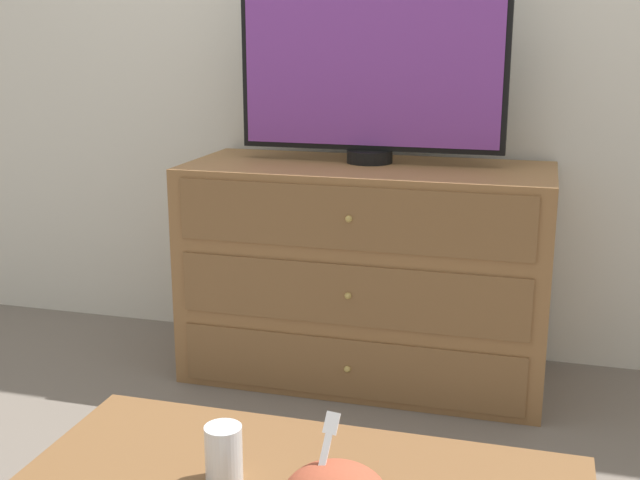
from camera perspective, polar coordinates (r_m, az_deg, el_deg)
name	(u,v)px	position (r m, az deg, el deg)	size (l,w,h in m)	color
ground_plane	(349,340)	(3.47, 2.08, -7.13)	(12.00, 12.00, 0.00)	#70665B
wall_back	(354,28)	(3.25, 2.41, 14.86)	(12.00, 0.05, 2.60)	silver
dresser	(366,272)	(3.02, 3.29, -2.32)	(1.33, 0.58, 0.81)	olive
tv	(371,68)	(2.96, 3.66, 12.10)	(0.98, 0.17, 0.67)	black
drink_cup	(224,457)	(1.50, -6.85, -15.08)	(0.07, 0.07, 0.11)	beige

